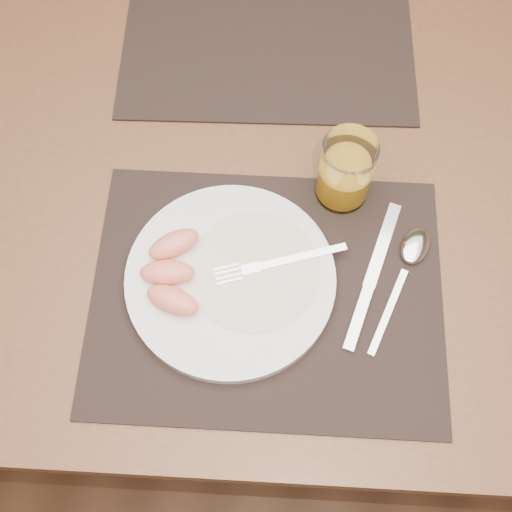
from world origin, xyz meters
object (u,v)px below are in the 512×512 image
object	(u,v)px
table	(271,181)
placemat_far	(268,32)
knife	(369,287)
plate	(231,279)
juice_glass	(345,173)
placemat_near	(267,293)
fork	(269,265)
spoon	(411,255)

from	to	relation	value
table	placemat_far	size ratio (longest dim) A/B	3.11
table	knife	distance (m)	0.26
plate	juice_glass	xyz separation A→B (m)	(0.14, 0.14, 0.04)
placemat_near	fork	bearing A→B (deg)	87.83
placemat_near	juice_glass	xyz separation A→B (m)	(0.09, 0.16, 0.05)
table	spoon	size ratio (longest dim) A/B	7.56
placemat_near	spoon	bearing A→B (deg)	18.04
plate	juice_glass	size ratio (longest dim) A/B	2.49
placemat_far	plate	distance (m)	0.43
knife	spoon	bearing A→B (deg)	39.65
spoon	juice_glass	world-z (taller)	juice_glass
placemat_far	fork	xyz separation A→B (m)	(0.02, -0.41, 0.02)
placemat_far	plate	world-z (taller)	plate
placemat_near	placemat_far	bearing A→B (deg)	92.42
table	spoon	bearing A→B (deg)	-40.11
placemat_far	juice_glass	xyz separation A→B (m)	(0.11, -0.28, 0.05)
knife	spoon	xyz separation A→B (m)	(0.06, 0.05, 0.00)
plate	spoon	distance (m)	0.24
placemat_near	placemat_far	xyz separation A→B (m)	(-0.02, 0.44, 0.00)
placemat_near	spoon	distance (m)	0.20
placemat_near	spoon	world-z (taller)	spoon
placemat_near	table	bearing A→B (deg)	90.69
plate	fork	xyz separation A→B (m)	(0.05, 0.02, 0.01)
placemat_far	knife	distance (m)	0.45
plate	fork	bearing A→B (deg)	20.55
placemat_near	knife	world-z (taller)	knife
knife	spoon	world-z (taller)	spoon
placemat_near	placemat_far	distance (m)	0.44
placemat_near	fork	world-z (taller)	fork
spoon	juice_glass	xyz separation A→B (m)	(-0.09, 0.09, 0.04)
plate	table	bearing A→B (deg)	77.75
placemat_near	fork	size ratio (longest dim) A/B	2.62
knife	plate	bearing A→B (deg)	-179.75
table	plate	xyz separation A→B (m)	(-0.04, -0.21, 0.10)
knife	table	bearing A→B (deg)	122.91
plate	fork	distance (m)	0.05
placemat_far	knife	world-z (taller)	knife
knife	fork	bearing A→B (deg)	172.30
plate	fork	world-z (taller)	fork
fork	knife	world-z (taller)	fork
knife	placemat_near	bearing A→B (deg)	-173.73
fork	juice_glass	xyz separation A→B (m)	(0.09, 0.12, 0.03)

